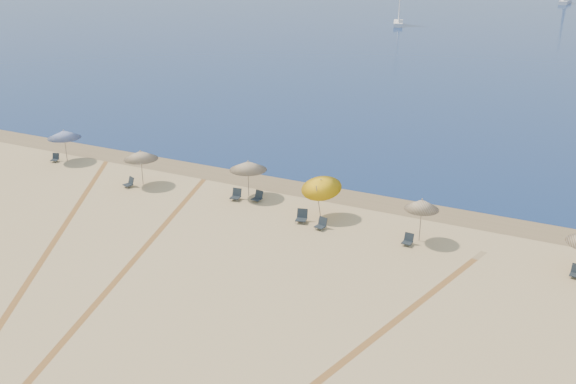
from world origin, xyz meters
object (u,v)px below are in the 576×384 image
at_px(umbrella_2, 248,166).
at_px(sailboat_1, 399,9).
at_px(umbrella_0, 64,134).
at_px(chair_0, 55,158).
at_px(umbrella_3, 321,184).
at_px(chair_4, 302,216).
at_px(chair_5, 321,224).
at_px(umbrella_1, 141,155).
at_px(chair_2, 236,195).
at_px(chair_1, 129,183).
at_px(chair_3, 258,197).
at_px(chair_7, 576,272).
at_px(chair_6, 408,240).
at_px(umbrella_4, 422,204).

xyz_separation_m(umbrella_2, sailboat_1, (-15.69, 80.63, 0.65)).
bearing_deg(umbrella_0, chair_0, -144.62).
distance_m(umbrella_2, umbrella_3, 5.43).
bearing_deg(chair_4, umbrella_3, 43.46).
distance_m(chair_4, chair_5, 1.45).
height_order(umbrella_1, chair_5, umbrella_1).
xyz_separation_m(umbrella_0, umbrella_3, (20.55, -1.16, 0.03)).
bearing_deg(chair_5, chair_2, 176.73).
bearing_deg(chair_4, chair_0, 161.67).
relative_size(chair_1, chair_5, 1.08).
relative_size(umbrella_1, chair_5, 3.37).
bearing_deg(chair_2, chair_3, 8.26).
xyz_separation_m(umbrella_2, chair_2, (-0.45, -0.79, -1.75)).
distance_m(umbrella_2, chair_5, 6.75).
height_order(chair_0, chair_7, chair_7).
bearing_deg(chair_6, umbrella_4, 63.89).
height_order(umbrella_1, umbrella_2, umbrella_2).
distance_m(chair_0, chair_5, 22.02).
bearing_deg(chair_3, chair_6, -0.76).
distance_m(chair_0, chair_2, 15.43).
distance_m(chair_2, chair_3, 1.38).
relative_size(chair_3, chair_5, 1.02).
distance_m(umbrella_4, chair_3, 10.75).
relative_size(chair_0, chair_2, 0.95).
relative_size(chair_5, sailboat_1, 0.08).
height_order(chair_1, chair_5, same).
distance_m(umbrella_1, chair_0, 8.83).
height_order(chair_0, chair_6, chair_6).
bearing_deg(chair_0, umbrella_2, -17.54).
xyz_separation_m(umbrella_1, sailboat_1, (-8.41, 81.88, 0.66)).
bearing_deg(chair_5, chair_7, 12.29).
bearing_deg(umbrella_4, umbrella_0, 176.32).
bearing_deg(chair_7, chair_2, -178.49).
distance_m(umbrella_2, chair_4, 5.36).
xyz_separation_m(umbrella_0, chair_0, (-0.67, -0.47, -1.75)).
bearing_deg(umbrella_2, chair_3, -25.65).
xyz_separation_m(chair_2, chair_3, (1.34, 0.37, -0.01)).
distance_m(umbrella_4, chair_2, 12.03).
distance_m(umbrella_0, umbrella_4, 26.68).
xyz_separation_m(umbrella_0, chair_7, (34.54, -2.27, -1.74)).
distance_m(umbrella_1, chair_2, 7.06).
height_order(umbrella_2, umbrella_4, umbrella_4).
xyz_separation_m(umbrella_2, chair_5, (6.04, -2.42, -1.78)).
xyz_separation_m(chair_2, chair_6, (11.45, -1.45, -0.03)).
bearing_deg(chair_5, chair_0, -174.72).
relative_size(umbrella_1, chair_4, 2.87).
bearing_deg(chair_5, umbrella_4, 20.33).
bearing_deg(umbrella_0, sailboat_1, 90.34).
distance_m(umbrella_0, umbrella_3, 20.59).
relative_size(chair_1, sailboat_1, 0.09).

